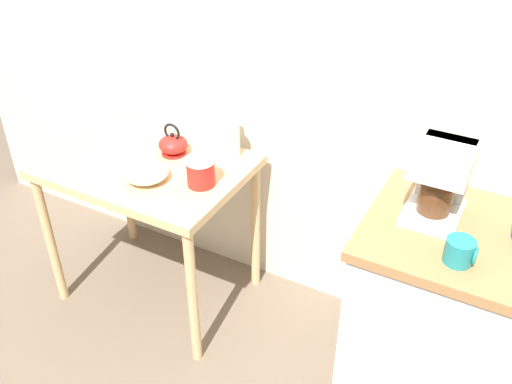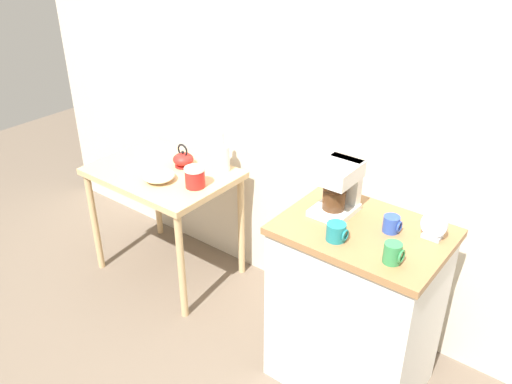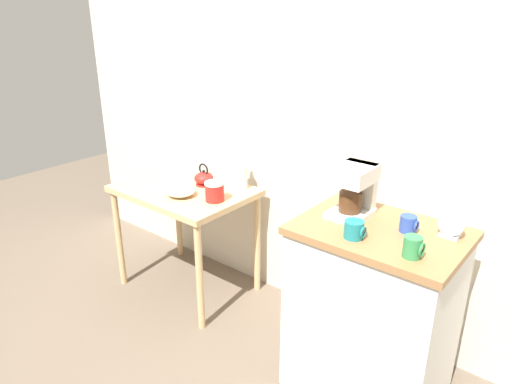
# 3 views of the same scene
# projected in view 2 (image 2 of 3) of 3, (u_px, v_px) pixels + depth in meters

# --- Properties ---
(ground_plane) EXTENTS (8.00, 8.00, 0.00)m
(ground_plane) POSITION_uv_depth(u_px,v_px,m) (236.00, 312.00, 3.33)
(ground_plane) COLOR #6B5B4C
(back_wall) EXTENTS (4.40, 0.10, 2.80)m
(back_wall) POSITION_uv_depth(u_px,v_px,m) (303.00, 77.00, 2.95)
(back_wall) COLOR beige
(back_wall) RESTS_ON ground_plane
(wooden_table) EXTENTS (0.89, 0.64, 0.77)m
(wooden_table) POSITION_uv_depth(u_px,v_px,m) (164.00, 184.00, 3.40)
(wooden_table) COLOR tan
(wooden_table) RESTS_ON ground_plane
(kitchen_counter) EXTENTS (0.76, 0.57, 0.94)m
(kitchen_counter) POSITION_uv_depth(u_px,v_px,m) (355.00, 307.00, 2.67)
(kitchen_counter) COLOR white
(kitchen_counter) RESTS_ON ground_plane
(bowl_stoneware) EXTENTS (0.19, 0.19, 0.06)m
(bowl_stoneware) POSITION_uv_depth(u_px,v_px,m) (159.00, 176.00, 3.21)
(bowl_stoneware) COLOR beige
(bowl_stoneware) RESTS_ON wooden_table
(teakettle) EXTENTS (0.16, 0.13, 0.15)m
(teakettle) POSITION_uv_depth(u_px,v_px,m) (183.00, 159.00, 3.38)
(teakettle) COLOR red
(teakettle) RESTS_ON wooden_table
(glass_carafe_vase) EXTENTS (0.10, 0.10, 0.26)m
(glass_carafe_vase) POSITION_uv_depth(u_px,v_px,m) (221.00, 157.00, 3.31)
(glass_carafe_vase) COLOR silver
(glass_carafe_vase) RESTS_ON wooden_table
(canister_enamel) EXTENTS (0.12, 0.12, 0.12)m
(canister_enamel) POSITION_uv_depth(u_px,v_px,m) (195.00, 177.00, 3.13)
(canister_enamel) COLOR red
(canister_enamel) RESTS_ON wooden_table
(coffee_maker) EXTENTS (0.18, 0.22, 0.26)m
(coffee_maker) POSITION_uv_depth(u_px,v_px,m) (338.00, 185.00, 2.51)
(coffee_maker) COLOR white
(coffee_maker) RESTS_ON kitchen_counter
(mug_tall_green) EXTENTS (0.08, 0.08, 0.09)m
(mug_tall_green) POSITION_uv_depth(u_px,v_px,m) (393.00, 253.00, 2.19)
(mug_tall_green) COLOR #338C4C
(mug_tall_green) RESTS_ON kitchen_counter
(mug_blue) EXTENTS (0.08, 0.07, 0.08)m
(mug_blue) POSITION_uv_depth(u_px,v_px,m) (392.00, 224.00, 2.40)
(mug_blue) COLOR #2D4CAD
(mug_blue) RESTS_ON kitchen_counter
(mug_dark_teal) EXTENTS (0.09, 0.09, 0.08)m
(mug_dark_teal) POSITION_uv_depth(u_px,v_px,m) (336.00, 232.00, 2.34)
(mug_dark_teal) COLOR teal
(mug_dark_teal) RESTS_ON kitchen_counter
(table_clock) EXTENTS (0.12, 0.06, 0.13)m
(table_clock) POSITION_uv_depth(u_px,v_px,m) (434.00, 227.00, 2.35)
(table_clock) COLOR #B2B5BA
(table_clock) RESTS_ON kitchen_counter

